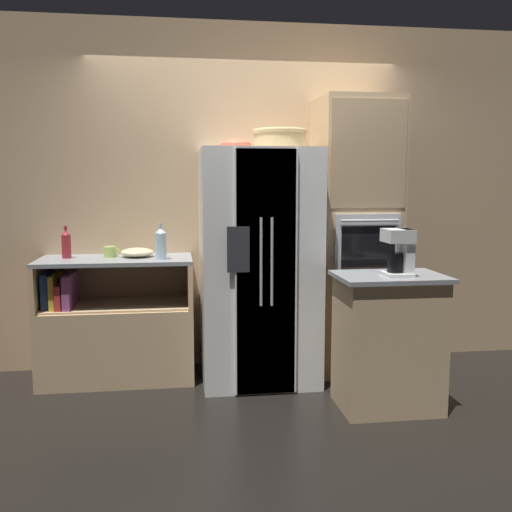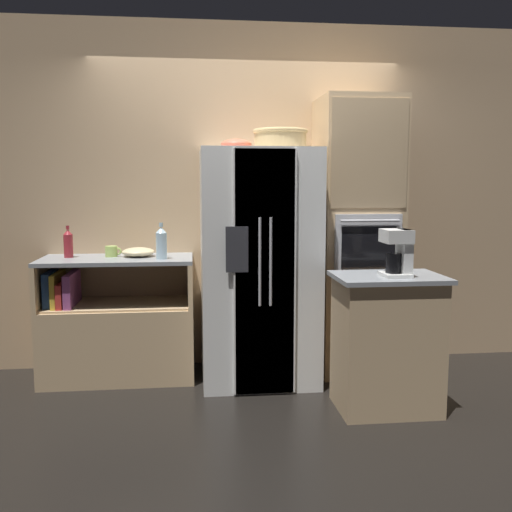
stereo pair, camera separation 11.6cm
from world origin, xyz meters
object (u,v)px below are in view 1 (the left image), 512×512
Objects in this scene: fruit_bowl at (236,144)px; mug at (110,252)px; wall_oven at (355,237)px; mixing_bowl at (137,252)px; bottle_tall at (161,243)px; refrigerator at (258,266)px; coffee_maker at (400,250)px; bottle_short at (66,244)px; wicker_basket at (280,139)px.

mug is at bearing 175.24° from fruit_bowl.
wall_oven reaches higher than mixing_bowl.
mug is at bearing 155.29° from bottle_tall.
mixing_bowl is (-0.19, 0.17, -0.09)m from bottle_tall.
bottle_tall is 0.27m from mixing_bowl.
coffee_maker is at bearing -43.79° from refrigerator.
bottle_tall is at bearing -170.10° from fruit_bowl.
refrigerator is 0.94m from mixing_bowl.
bottle_tall is 0.44m from mug.
bottle_tall is (-1.53, -0.10, -0.02)m from wall_oven.
wall_oven is 2.25m from bottle_short.
coffee_maker is (0.82, -0.79, 0.20)m from refrigerator.
fruit_bowl is (-0.32, 0.12, -0.04)m from wicker_basket.
mug is 0.21m from mixing_bowl.
fruit_bowl is 0.96× the size of bottle_short.
refrigerator reaches higher than mixing_bowl.
bottle_tall is at bearing 152.86° from coffee_maker.
mixing_bowl is at bearing 170.47° from wicker_basket.
mug reaches higher than mixing_bowl.
refrigerator is 1.15m from mug.
coffee_maker is at bearing -27.14° from bottle_tall.
wall_oven is at bearing 7.77° from refrigerator.
wall_oven is 17.34× the size of mug.
bottle_tall is at bearing -13.29° from bottle_short.
wicker_basket is (-0.64, -0.11, 0.76)m from wall_oven.
bottle_tall is 0.74m from bottle_short.
coffee_maker is at bearing -42.54° from fruit_bowl.
fruit_bowl is 1.50m from bottle_short.
fruit_bowl is at bearing -3.04° from bottle_short.
fruit_bowl is at bearing 160.31° from wicker_basket.
bottle_short is (-2.25, 0.07, -0.03)m from wall_oven.
mixing_bowl is at bearing -3.82° from mug.
refrigerator is at bearing -172.23° from wall_oven.
wicker_basket is 3.30× the size of mug.
bottle_short is at bearing 166.71° from bottle_tall.
mixing_bowl is (0.53, -0.00, -0.07)m from bottle_short.
mixing_bowl is (-0.92, 0.18, 0.10)m from refrigerator.
mug is (-0.39, 0.18, -0.08)m from bottle_tall.
refrigerator is at bearing -0.73° from bottle_tall.
bottle_tall is at bearing 179.06° from wicker_basket.
refrigerator is 1.15m from coffee_maker.
bottle_tall is (-0.90, 0.01, -0.78)m from wicker_basket.
wicker_basket is 1.56m from mug.
wall_oven is 1.54m from bottle_tall.
coffee_maker is (0.98, -0.90, -0.73)m from fruit_bowl.
mug is 2.18m from coffee_maker.
refrigerator reaches higher than mug.
wicker_basket is at bearing -1.87° from refrigerator.
mixing_bowl is 1.99m from coffee_maker.
bottle_short is at bearing 173.50° from wicker_basket.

